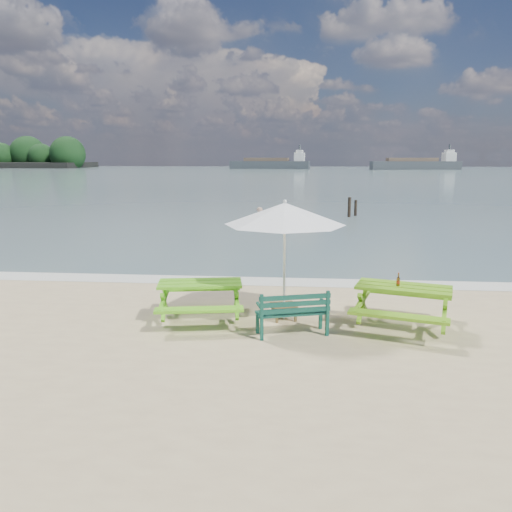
# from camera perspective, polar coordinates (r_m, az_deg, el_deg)

# --- Properties ---
(sea) EXTENTS (300.00, 300.00, 0.00)m
(sea) POSITION_cam_1_polar(r_m,az_deg,el_deg) (93.05, 4.85, 9.25)
(sea) COLOR slate
(sea) RESTS_ON ground
(foam_strip) EXTENTS (22.00, 0.90, 0.01)m
(foam_strip) POSITION_cam_1_polar(r_m,az_deg,el_deg) (13.00, 2.69, -2.96)
(foam_strip) COLOR silver
(foam_strip) RESTS_ON ground
(picnic_table_left) EXTENTS (1.91, 2.06, 0.78)m
(picnic_table_left) POSITION_cam_1_polar(r_m,az_deg,el_deg) (9.99, -6.36, -5.22)
(picnic_table_left) COLOR #5CB61B
(picnic_table_left) RESTS_ON ground
(picnic_table_right) EXTENTS (2.19, 2.32, 0.82)m
(picnic_table_right) POSITION_cam_1_polar(r_m,az_deg,el_deg) (9.88, 16.39, -5.70)
(picnic_table_right) COLOR #66A519
(picnic_table_right) RESTS_ON ground
(park_bench) EXTENTS (1.37, 0.79, 0.80)m
(park_bench) POSITION_cam_1_polar(r_m,az_deg,el_deg) (9.21, 4.14, -7.45)
(park_bench) COLOR #0F3F32
(park_bench) RESTS_ON ground
(side_table) EXTENTS (0.59, 0.59, 0.31)m
(side_table) POSITION_cam_1_polar(r_m,az_deg,el_deg) (10.06, 3.20, -6.34)
(side_table) COLOR brown
(side_table) RESTS_ON ground
(patio_umbrella) EXTENTS (2.93, 2.93, 2.34)m
(patio_umbrella) POSITION_cam_1_polar(r_m,az_deg,el_deg) (9.65, 3.32, 4.84)
(patio_umbrella) COLOR silver
(patio_umbrella) RESTS_ON ground
(beer_bottle) EXTENTS (0.06, 0.06, 0.25)m
(beer_bottle) POSITION_cam_1_polar(r_m,az_deg,el_deg) (9.71, 15.93, -2.84)
(beer_bottle) COLOR brown
(beer_bottle) RESTS_ON picnic_table_right
(swimmer) EXTENTS (0.76, 0.58, 1.88)m
(swimmer) POSITION_cam_1_polar(r_m,az_deg,el_deg) (27.31, 0.37, 3.67)
(swimmer) COLOR tan
(swimmer) RESTS_ON ground
(mooring_pilings) EXTENTS (0.57, 0.77, 1.27)m
(mooring_pilings) POSITION_cam_1_polar(r_m,az_deg,el_deg) (27.75, 10.89, 5.26)
(mooring_pilings) COLOR black
(mooring_pilings) RESTS_ON ground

